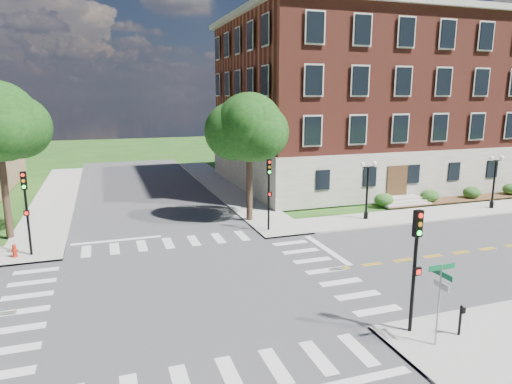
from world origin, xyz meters
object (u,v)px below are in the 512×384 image
object	(u,v)px
traffic_signal_se	(416,256)
street_sign_pole	(440,289)
traffic_signal_nw	(26,202)
twin_lamp_east	(494,179)
traffic_signal_ne	(269,185)
twin_lamp_west	(367,187)
push_button_post	(461,319)
fire_hydrant	(15,251)

from	to	relation	value
traffic_signal_se	street_sign_pole	distance (m)	1.46
traffic_signal_nw	twin_lamp_east	xyz separation A→B (m)	(33.68, 0.26, -0.66)
traffic_signal_ne	street_sign_pole	distance (m)	15.59
traffic_signal_nw	twin_lamp_west	bearing A→B (deg)	1.68
traffic_signal_ne	traffic_signal_nw	size ratio (longest dim) A/B	1.00
traffic_signal_se	twin_lamp_west	bearing A→B (deg)	63.87
traffic_signal_ne	twin_lamp_east	distance (m)	19.17
twin_lamp_east	push_button_post	distance (m)	22.97
traffic_signal_nw	traffic_signal_ne	bearing A→B (deg)	1.09
traffic_signal_se	twin_lamp_east	world-z (taller)	traffic_signal_se
twin_lamp_east	push_button_post	world-z (taller)	twin_lamp_east
traffic_signal_nw	street_sign_pole	distance (m)	21.62
traffic_signal_se	traffic_signal_nw	world-z (taller)	same
twin_lamp_west	twin_lamp_east	world-z (taller)	same
traffic_signal_se	fire_hydrant	bearing A→B (deg)	138.51
traffic_signal_ne	push_button_post	xyz separation A→B (m)	(2.08, -15.28, -2.39)
traffic_signal_se	street_sign_pole	bearing A→B (deg)	-77.95
twin_lamp_west	traffic_signal_ne	bearing A→B (deg)	-177.21
twin_lamp_east	push_button_post	size ratio (longest dim) A/B	3.53
fire_hydrant	push_button_post	bearing A→B (deg)	-40.51
twin_lamp_east	traffic_signal_se	bearing A→B (deg)	-142.32
traffic_signal_ne	traffic_signal_nw	bearing A→B (deg)	-178.91
traffic_signal_ne	push_button_post	distance (m)	15.60
fire_hydrant	twin_lamp_west	bearing A→B (deg)	1.91
traffic_signal_se	traffic_signal_ne	world-z (taller)	same
twin_lamp_west	push_button_post	xyz separation A→B (m)	(-5.69, -15.66, -1.73)
traffic_signal_ne	fire_hydrant	size ratio (longest dim) A/B	6.40
twin_lamp_west	street_sign_pole	bearing A→B (deg)	-113.77
street_sign_pole	fire_hydrant	world-z (taller)	street_sign_pole
traffic_signal_se	twin_lamp_east	bearing A→B (deg)	37.68
traffic_signal_se	twin_lamp_west	size ratio (longest dim) A/B	1.13
traffic_signal_nw	fire_hydrant	world-z (taller)	traffic_signal_nw
fire_hydrant	traffic_signal_ne	bearing A→B (deg)	1.46
twin_lamp_east	twin_lamp_west	bearing A→B (deg)	178.04
traffic_signal_ne	street_sign_pole	world-z (taller)	traffic_signal_ne
traffic_signal_nw	fire_hydrant	distance (m)	2.84
twin_lamp_west	twin_lamp_east	bearing A→B (deg)	-1.96
push_button_post	fire_hydrant	world-z (taller)	push_button_post
push_button_post	traffic_signal_se	bearing A→B (deg)	151.13
twin_lamp_east	street_sign_pole	size ratio (longest dim) A/B	1.36
traffic_signal_se	traffic_signal_ne	bearing A→B (deg)	92.03
traffic_signal_nw	twin_lamp_west	size ratio (longest dim) A/B	1.13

